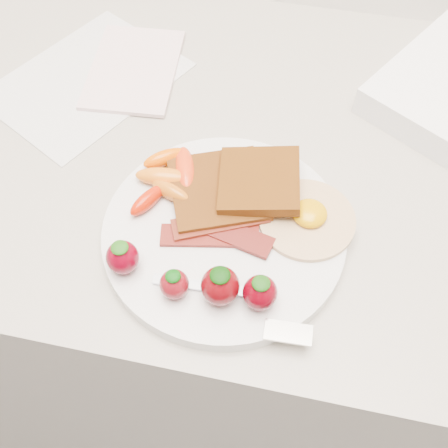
# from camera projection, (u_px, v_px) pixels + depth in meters

# --- Properties ---
(counter) EXTENTS (2.00, 0.60, 0.90)m
(counter) POSITION_uv_depth(u_px,v_px,m) (254.00, 304.00, 1.08)
(counter) COLOR gray
(counter) RESTS_ON ground
(plate) EXTENTS (0.27, 0.27, 0.02)m
(plate) POSITION_uv_depth(u_px,v_px,m) (224.00, 233.00, 0.63)
(plate) COLOR silver
(plate) RESTS_ON counter
(toast_lower) EXTENTS (0.14, 0.14, 0.01)m
(toast_lower) POSITION_uv_depth(u_px,v_px,m) (218.00, 190.00, 0.64)
(toast_lower) COLOR black
(toast_lower) RESTS_ON plate
(toast_upper) EXTENTS (0.10, 0.10, 0.02)m
(toast_upper) POSITION_uv_depth(u_px,v_px,m) (259.00, 181.00, 0.63)
(toast_upper) COLOR #402508
(toast_upper) RESTS_ON toast_lower
(fried_egg) EXTENTS (0.12, 0.12, 0.02)m
(fried_egg) POSITION_uv_depth(u_px,v_px,m) (308.00, 218.00, 0.62)
(fried_egg) COLOR beige
(fried_egg) RESTS_ON plate
(bacon_strips) EXTENTS (0.13, 0.08, 0.01)m
(bacon_strips) POSITION_uv_depth(u_px,v_px,m) (219.00, 230.00, 0.61)
(bacon_strips) COLOR #4F0609
(bacon_strips) RESTS_ON plate
(baby_carrots) EXTENTS (0.08, 0.11, 0.02)m
(baby_carrots) POSITION_uv_depth(u_px,v_px,m) (168.00, 177.00, 0.64)
(baby_carrots) COLOR orange
(baby_carrots) RESTS_ON plate
(strawberries) EXTENTS (0.18, 0.05, 0.05)m
(strawberries) POSITION_uv_depth(u_px,v_px,m) (199.00, 280.00, 0.56)
(strawberries) COLOR #5D000F
(strawberries) RESTS_ON plate
(fork) EXTENTS (0.17, 0.05, 0.00)m
(fork) POSITION_uv_depth(u_px,v_px,m) (243.00, 307.00, 0.56)
(fork) COLOR silver
(fork) RESTS_ON plate
(paper_sheet) EXTENTS (0.28, 0.30, 0.00)m
(paper_sheet) POSITION_uv_depth(u_px,v_px,m) (87.00, 81.00, 0.77)
(paper_sheet) COLOR silver
(paper_sheet) RESTS_ON counter
(notepad) EXTENTS (0.13, 0.18, 0.01)m
(notepad) POSITION_uv_depth(u_px,v_px,m) (134.00, 69.00, 0.78)
(notepad) COLOR beige
(notepad) RESTS_ON paper_sheet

